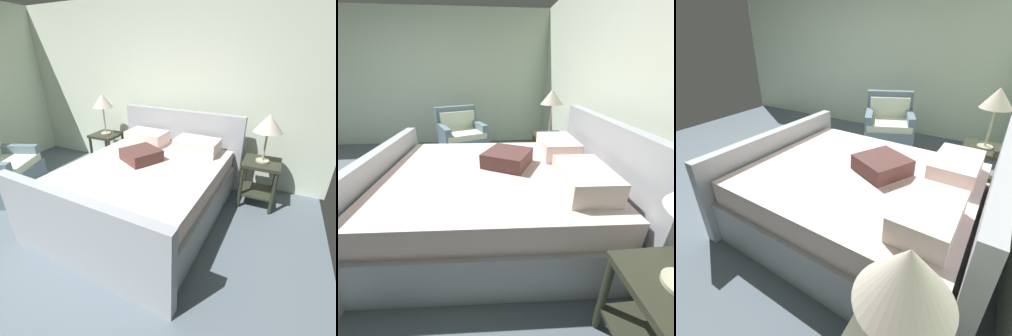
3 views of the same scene
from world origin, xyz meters
TOP-DOWN VIEW (x-y plane):
  - wall_back at (0.00, 2.86)m, footprint 5.10×0.12m
  - bed at (0.46, 1.61)m, footprint 1.93×2.26m
  - nightstand_right at (1.69, 2.35)m, footprint 0.44×0.44m
  - table_lamp_right at (1.69, 2.35)m, footprint 0.33×0.33m
  - nightstand_left at (-0.78, 2.46)m, footprint 0.44×0.44m
  - table_lamp_left at (-0.78, 2.46)m, footprint 0.32×0.32m
  - armchair at (-1.46, 1.07)m, footprint 0.95×0.95m

SIDE VIEW (x-z plane):
  - bed at x=0.46m, z-range -0.19..0.88m
  - armchair at x=-1.46m, z-range -0.10..0.80m
  - nightstand_right at x=1.69m, z-range 0.10..0.70m
  - nightstand_left at x=-0.78m, z-range 0.10..0.70m
  - table_lamp_right at x=1.69m, z-range 0.78..1.36m
  - table_lamp_left at x=-0.78m, z-range 0.80..1.44m
  - wall_back at x=0.00m, z-range 0.00..2.55m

